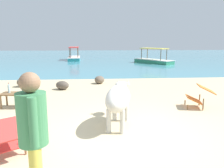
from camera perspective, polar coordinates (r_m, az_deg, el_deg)
The scene contains 13 objects.
sand_beach at distance 4.81m, azimuth 3.24°, elevation -13.11°, with size 18.00×14.00×0.04m, color #CCB78E.
water_surface at distance 26.43m, azimuth -3.26°, elevation 6.69°, with size 60.00×36.00×0.03m, color teal.
cow at distance 5.13m, azimuth 1.64°, elevation -3.51°, with size 0.86×1.79×1.00m.
low_bench_table at distance 7.18m, azimuth -23.26°, elevation -2.65°, with size 0.80×0.51×0.43m.
bottle at distance 7.25m, azimuth -24.54°, elevation -1.10°, with size 0.07×0.07×0.30m.
deck_chair_near at distance 7.03m, azimuth 21.27°, elevation -2.57°, with size 0.88×0.71×0.68m.
deck_chair_far at distance 4.19m, azimuth -24.90°, elevation -11.93°, with size 0.87×0.93×0.68m.
person_standing at distance 2.67m, azimuth -19.23°, elevation -11.57°, with size 0.32×0.49×1.62m.
shore_rock_large at distance 9.23m, azimuth -12.40°, elevation -0.31°, with size 0.54×0.39×0.35m, color brown.
shore_rock_medium at distance 10.28m, azimuth -3.17°, elevation 1.08°, with size 0.50×0.42×0.35m, color #6B5B4C.
shore_rock_small at distance 10.31m, azimuth -21.43°, elevation 0.48°, with size 0.57×0.43×0.39m, color #6B5B4C.
boat_teal at distance 23.18m, azimuth -9.51°, elevation 6.67°, with size 1.34×3.73×1.29m.
boat_green at distance 20.06m, azimuth 10.41°, elevation 5.99°, with size 3.04×3.68×1.29m.
Camera 1 is at (-0.61, -4.35, 1.98)m, focal length 36.29 mm.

